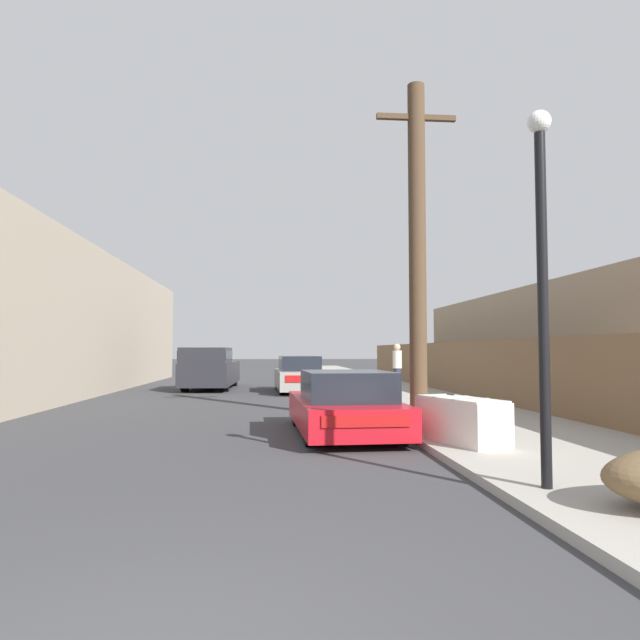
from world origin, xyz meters
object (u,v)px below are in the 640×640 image
street_lamp (542,263)px  pedestrian (397,366)px  parked_sports_car_red (344,405)px  discarded_fridge (461,420)px  car_parked_mid (299,375)px  utility_pole (417,247)px  pickup_truck (210,368)px

street_lamp → pedestrian: street_lamp is taller
pedestrian → parked_sports_car_red: bearing=-108.2°
discarded_fridge → parked_sports_car_red: (-1.71, 1.79, 0.08)m
car_parked_mid → pedestrian: size_ratio=2.65×
utility_pole → car_parked_mid: bearing=101.7°
street_lamp → utility_pole: bearing=88.1°
street_lamp → pickup_truck: bearing=106.9°
parked_sports_car_red → street_lamp: 5.58m
car_parked_mid → pickup_truck: 4.15m
parked_sports_car_red → car_parked_mid: car_parked_mid is taller
discarded_fridge → street_lamp: 3.80m
car_parked_mid → street_lamp: (1.91, -16.44, 1.94)m
discarded_fridge → parked_sports_car_red: 2.47m
discarded_fridge → pedestrian: bearing=64.8°
discarded_fridge → utility_pole: 4.59m
street_lamp → parked_sports_car_red: bearing=107.9°
pickup_truck → utility_pole: bearing=117.3°
pickup_truck → street_lamp: size_ratio=1.37×
utility_pole → street_lamp: 6.34m
car_parked_mid → pedestrian: 3.90m
parked_sports_car_red → street_lamp: (1.60, -4.94, 2.04)m
utility_pole → pedestrian: 9.49m
car_parked_mid → pickup_truck: pickup_truck is taller
pedestrian → pickup_truck: bearing=155.9°
pickup_truck → street_lamp: bearing=108.8°
pedestrian → street_lamp: bearing=-96.6°
discarded_fridge → car_parked_mid: (-2.03, 13.28, 0.18)m
pickup_truck → pedestrian: pedestrian is taller
car_parked_mid → utility_pole: bearing=-80.3°
discarded_fridge → street_lamp: bearing=-109.6°
utility_pole → pedestrian: size_ratio=4.23×
pickup_truck → street_lamp: 19.26m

